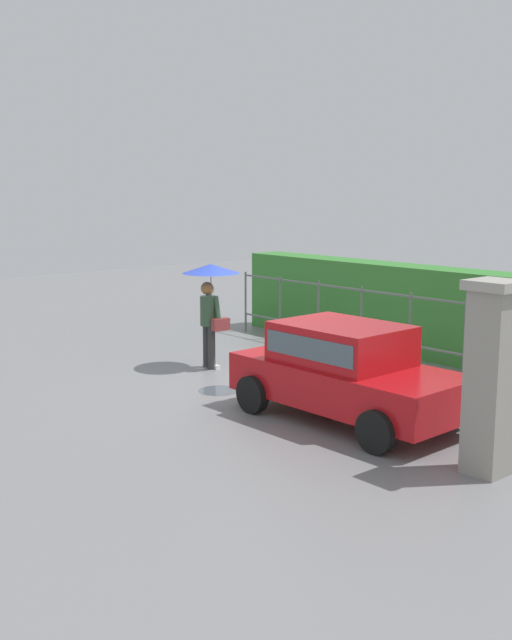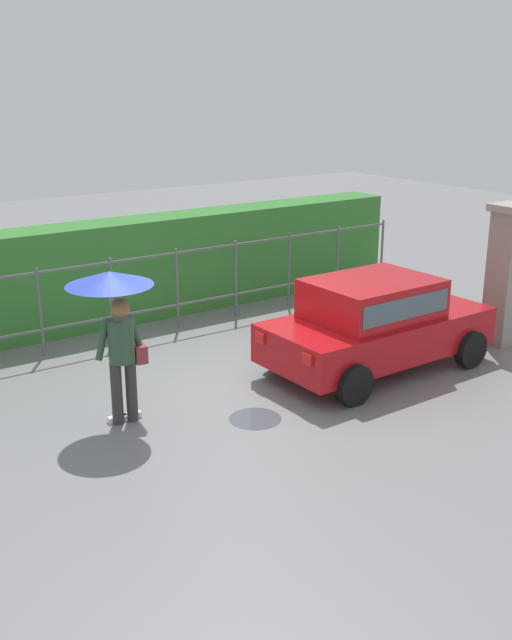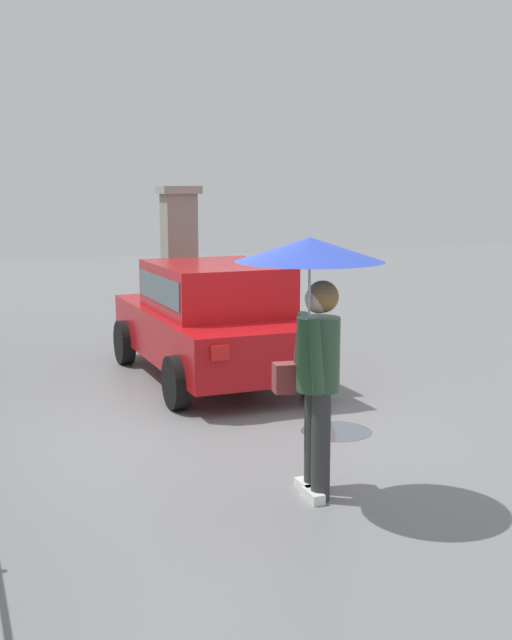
# 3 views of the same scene
# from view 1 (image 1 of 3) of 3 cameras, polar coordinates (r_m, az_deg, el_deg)

# --- Properties ---
(ground_plane) EXTENTS (40.00, 40.00, 0.00)m
(ground_plane) POSITION_cam_1_polar(r_m,az_deg,el_deg) (13.59, 2.08, -4.99)
(ground_plane) COLOR slate
(car) EXTENTS (3.77, 1.92, 1.48)m
(car) POSITION_cam_1_polar(r_m,az_deg,el_deg) (11.49, 6.82, -3.67)
(car) COLOR #B71116
(car) RESTS_ON ground
(pedestrian) EXTENTS (1.13, 1.13, 2.06)m
(pedestrian) POSITION_cam_1_polar(r_m,az_deg,el_deg) (14.69, -3.49, 2.39)
(pedestrian) COLOR #333333
(pedestrian) RESTS_ON ground
(gate_pillar) EXTENTS (0.60, 0.60, 2.42)m
(gate_pillar) POSITION_cam_1_polar(r_m,az_deg,el_deg) (9.56, 17.46, -4.11)
(gate_pillar) COLOR gray
(gate_pillar) RESTS_ON ground
(fence_section) EXTENTS (10.23, 0.05, 1.50)m
(fence_section) POSITION_cam_1_polar(r_m,az_deg,el_deg) (15.13, 11.64, -0.46)
(fence_section) COLOR #59605B
(fence_section) RESTS_ON ground
(hedge_row) EXTENTS (11.18, 0.90, 1.90)m
(hedge_row) POSITION_cam_1_polar(r_m,az_deg,el_deg) (15.96, 14.04, 0.42)
(hedge_row) COLOR #387F33
(hedge_row) RESTS_ON ground
(puddle_near) EXTENTS (0.72, 0.72, 0.00)m
(puddle_near) POSITION_cam_1_polar(r_m,az_deg,el_deg) (13.24, -2.88, -5.39)
(puddle_near) COLOR #4C545B
(puddle_near) RESTS_ON ground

